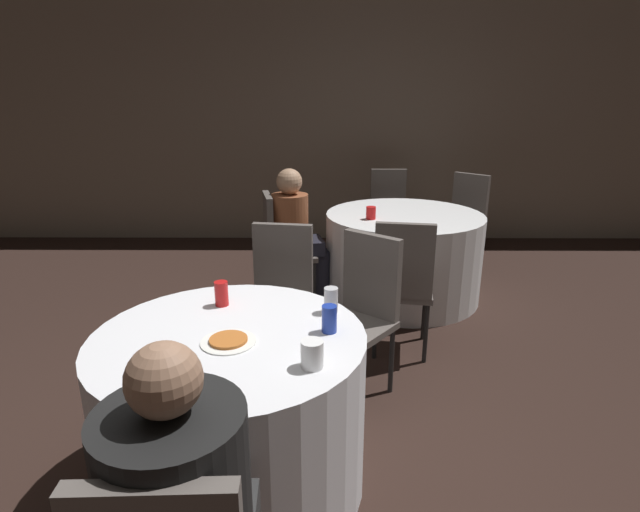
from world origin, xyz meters
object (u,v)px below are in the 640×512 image
object	(u,v)px
soda_can_silver	(331,300)
chair_far_south	(403,278)
table_near	(233,410)
chair_near_northeast	(363,302)
pizza_plate_near	(228,341)
soda_can_red	(221,294)
table_far	(403,256)
chair_far_north	(388,207)
person_floral_shirt	(300,238)
chair_far_west	(279,241)
chair_near_north	(281,288)
chair_far_northeast	(465,213)
soda_can_blue	(329,319)

from	to	relation	value
soda_can_silver	chair_far_south	bearing A→B (deg)	62.21
table_near	chair_far_south	xyz separation A→B (m)	(0.94, 1.19, 0.20)
chair_near_northeast	pizza_plate_near	xyz separation A→B (m)	(-0.63, -0.85, 0.19)
chair_near_northeast	soda_can_red	size ratio (longest dim) A/B	7.95
table_far	chair_far_north	size ratio (longest dim) A/B	1.40
person_floral_shirt	table_far	bearing A→B (deg)	90.00
soda_can_silver	table_far	bearing A→B (deg)	71.72
chair_far_west	pizza_plate_near	bearing A→B (deg)	-12.27
soda_can_silver	chair_far_west	bearing A→B (deg)	102.67
chair_near_north	person_floral_shirt	world-z (taller)	person_floral_shirt
chair_near_northeast	soda_can_red	bearing A→B (deg)	71.70
chair_near_north	soda_can_red	world-z (taller)	chair_near_north
person_floral_shirt	pizza_plate_near	world-z (taller)	person_floral_shirt
chair_far_north	person_floral_shirt	size ratio (longest dim) A/B	0.83
chair_far_west	soda_can_silver	size ratio (longest dim) A/B	7.95
pizza_plate_near	soda_can_red	bearing A→B (deg)	104.65
chair_near_northeast	chair_far_northeast	size ratio (longest dim) A/B	1.00
chair_near_north	chair_far_south	size ratio (longest dim) A/B	1.00
soda_can_silver	chair_far_northeast	bearing A→B (deg)	63.33
chair_far_north	pizza_plate_near	xyz separation A→B (m)	(-1.10, -3.43, 0.19)
chair_far_north	person_floral_shirt	bearing A→B (deg)	54.88
chair_far_south	pizza_plate_near	bearing A→B (deg)	-117.61
table_near	chair_near_northeast	size ratio (longest dim) A/B	1.23
chair_far_west	soda_can_silver	xyz separation A→B (m)	(0.41, -1.81, 0.24)
pizza_plate_near	soda_can_red	xyz separation A→B (m)	(-0.10, 0.38, 0.05)
person_floral_shirt	soda_can_red	bearing A→B (deg)	-21.16
table_far	soda_can_silver	distance (m)	2.18
person_floral_shirt	chair_far_northeast	bearing A→B (deg)	109.24
pizza_plate_near	chair_near_northeast	bearing A→B (deg)	53.29
soda_can_silver	soda_can_blue	distance (m)	0.21
chair_near_northeast	chair_far_northeast	xyz separation A→B (m)	(1.22, 2.28, 0.00)
chair_near_north	pizza_plate_near	distance (m)	1.09
chair_near_northeast	chair_far_west	distance (m)	1.40
table_far	chair_near_northeast	xyz separation A→B (m)	(-0.47, -1.48, 0.20)
pizza_plate_near	soda_can_silver	xyz separation A→B (m)	(0.43, 0.31, 0.05)
chair_near_northeast	chair_far_north	world-z (taller)	same
chair_far_north	table_far	bearing A→B (deg)	90.00
pizza_plate_near	soda_can_blue	distance (m)	0.44
chair_far_south	soda_can_blue	bearing A→B (deg)	-104.77
table_near	pizza_plate_near	xyz separation A→B (m)	(0.01, -0.06, 0.39)
soda_can_blue	soda_can_silver	bearing A→B (deg)	87.04
chair_far_north	chair_far_south	world-z (taller)	same
chair_far_west	chair_far_northeast	bearing A→B (deg)	107.66
table_far	soda_can_red	size ratio (longest dim) A/B	11.12
table_far	chair_far_northeast	world-z (taller)	chair_far_northeast
pizza_plate_near	soda_can_red	size ratio (longest dim) A/B	1.91
chair_near_northeast	person_floral_shirt	size ratio (longest dim) A/B	0.83
chair_far_south	person_floral_shirt	world-z (taller)	person_floral_shirt
soda_can_silver	person_floral_shirt	bearing A→B (deg)	97.25
table_far	chair_near_northeast	size ratio (longest dim) A/B	1.40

